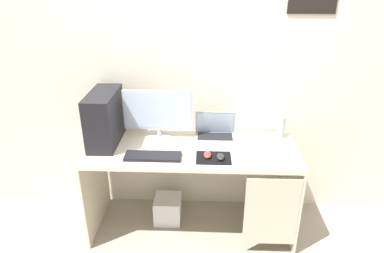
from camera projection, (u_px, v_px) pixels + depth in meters
The scene contains 12 objects.
ground_plane at pixel (192, 225), 3.07m from camera, with size 8.00×8.00×0.00m, color #9E9384.
wall_back at pixel (194, 69), 2.86m from camera, with size 4.00×0.05×2.60m.
desk at pixel (194, 164), 2.80m from camera, with size 1.64×0.65×0.77m.
pc_tower at pixel (105, 118), 2.74m from camera, with size 0.21×0.47×0.42m, color black.
monitor at pixel (158, 113), 2.82m from camera, with size 0.57×0.18×0.41m.
laptop at pixel (215, 133), 2.89m from camera, with size 0.33×0.23×0.21m.
speaker at pixel (280, 127), 2.88m from camera, with size 0.07×0.07×0.18m, color #B7BCC6.
keyboard at pixel (153, 156), 2.59m from camera, with size 0.42×0.14×0.02m, color black.
mousepad at pixel (214, 158), 2.59m from camera, with size 0.26×0.20×0.01m, color black.
mouse_left at pixel (208, 155), 2.59m from camera, with size 0.06×0.10×0.03m, color #B23333.
mouse_right at pixel (220, 157), 2.57m from camera, with size 0.06×0.10×0.03m, color #232326.
subwoofer at pixel (168, 209), 3.09m from camera, with size 0.23×0.23×0.23m, color silver.
Camera 1 is at (0.10, -2.43, 2.06)m, focal length 32.69 mm.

